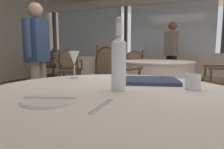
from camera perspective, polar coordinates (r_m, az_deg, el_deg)
ground_plane at (r=2.38m, az=8.19°, el=-16.02°), size 14.20×14.20×0.00m
window_wall_far at (r=6.25m, az=16.87°, el=8.01°), size 9.19×0.14×2.61m
side_plate at (r=0.77m, az=-17.91°, el=-7.09°), size 0.21×0.21×0.01m
butter_knife at (r=0.77m, az=-17.92°, el=-6.72°), size 0.20×0.08×0.00m
dinner_fork at (r=0.66m, az=-2.99°, el=-9.26°), size 0.02×0.18×0.00m
water_bottle at (r=0.90m, az=2.04°, el=3.94°), size 0.07×0.07×0.34m
wine_glass at (r=1.31m, az=-11.21°, el=4.64°), size 0.07×0.07×0.19m
water_tumbler at (r=1.01m, az=22.93°, el=-1.96°), size 0.07×0.07×0.08m
menu_book at (r=1.16m, az=10.93°, el=-1.77°), size 0.38×0.33×0.02m
background_table_0 at (r=5.44m, az=-10.57°, el=1.25°), size 1.09×1.09×0.75m
dining_chair_0_0 at (r=5.84m, az=-1.69°, el=3.33°), size 0.66×0.65×0.92m
dining_chair_0_1 at (r=6.08m, az=-17.77°, el=3.53°), size 0.52×0.58×0.98m
dining_chair_0_2 at (r=4.47m, az=-12.57°, el=2.27°), size 0.64×0.60×0.95m
background_table_1 at (r=3.44m, az=13.21°, el=-2.32°), size 1.24×1.24×0.75m
dining_chair_1_0 at (r=2.60m, az=0.38°, el=-0.53°), size 0.64×0.61×1.01m
dining_chair_1_2 at (r=4.37m, az=7.19°, el=2.12°), size 0.66×0.64×0.93m
diner_person_0 at (r=5.05m, az=17.35°, el=6.83°), size 0.43×0.39×1.63m
diner_person_1 at (r=2.91m, az=-21.30°, el=5.93°), size 0.27×0.52×1.58m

